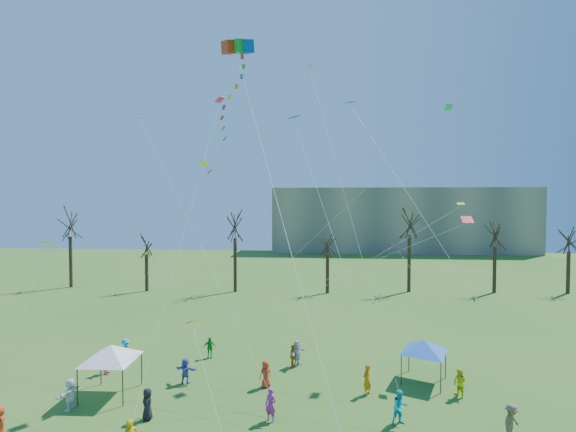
# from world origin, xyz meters

# --- Properties ---
(distant_building) EXTENTS (60.00, 14.00, 15.00)m
(distant_building) POSITION_xyz_m (22.00, 82.00, 7.50)
(distant_building) COLOR gray
(distant_building) RESTS_ON ground
(bare_tree_row) EXTENTS (71.37, 7.96, 11.60)m
(bare_tree_row) POSITION_xyz_m (0.75, 36.55, 7.32)
(bare_tree_row) COLOR black
(bare_tree_row) RESTS_ON ground
(big_box_kite) EXTENTS (4.52, 7.88, 24.55)m
(big_box_kite) POSITION_xyz_m (-2.87, 8.97, 17.13)
(big_box_kite) COLOR red
(big_box_kite) RESTS_ON ground
(canopy_tent_white) EXTENTS (4.10, 4.10, 3.07)m
(canopy_tent_white) POSITION_xyz_m (-10.05, 7.25, 2.60)
(canopy_tent_white) COLOR #3F3F44
(canopy_tent_white) RESTS_ON ground
(canopy_tent_blue) EXTENTS (3.36, 3.36, 2.75)m
(canopy_tent_blue) POSITION_xyz_m (9.39, 10.51, 2.33)
(canopy_tent_blue) COLOR #3F3F44
(canopy_tent_blue) RESTS_ON ground
(festival_crowd) EXTENTS (27.00, 14.27, 1.86)m
(festival_crowd) POSITION_xyz_m (-0.64, 6.41, 0.88)
(festival_crowd) COLOR #C33F18
(festival_crowd) RESTS_ON ground
(small_kites_aloft) EXTENTS (27.70, 18.70, 31.24)m
(small_kites_aloft) POSITION_xyz_m (0.86, 11.42, 13.61)
(small_kites_aloft) COLOR yellow
(small_kites_aloft) RESTS_ON ground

